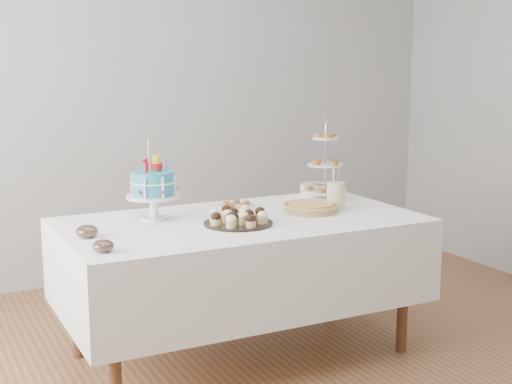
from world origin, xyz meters
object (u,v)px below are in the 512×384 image
plate_stack (316,190)px  jam_bowl_a (103,246)px  birthday_cake (154,197)px  tiered_stand (325,165)px  utensil_pitcher (336,195)px  table (241,260)px  cupcake_tray (238,217)px  pie (311,207)px  pastry_plate (237,205)px  jam_bowl_b (87,232)px

plate_stack → jam_bowl_a: 1.70m
birthday_cake → tiered_stand: size_ratio=0.87×
utensil_pitcher → table: bearing=162.4°
cupcake_tray → tiered_stand: (0.76, 0.36, 0.18)m
pie → jam_bowl_a: 1.31m
pastry_plate → utensil_pitcher: (0.48, -0.30, 0.07)m
pie → tiered_stand: size_ratio=0.62×
table → jam_bowl_b: bearing=-177.6°
tiered_stand → birthday_cake: bearing=-177.2°
jam_bowl_a → table: bearing=21.5°
birthday_cake → plate_stack: 1.15m
table → plate_stack: 0.84m
pastry_plate → utensil_pitcher: 0.58m
pie → jam_bowl_b: 1.27m
table → plate_stack: plate_stack is taller
jam_bowl_b → cupcake_tray: bearing=-5.5°
birthday_cake → jam_bowl_a: (-0.42, -0.52, -0.10)m
plate_stack → jam_bowl_a: (-1.55, -0.70, -0.01)m
tiered_stand → plate_stack: (0.02, 0.13, -0.18)m
cupcake_tray → jam_bowl_a: 0.80m
birthday_cake → cupcake_tray: size_ratio=1.24×
table → cupcake_tray: (-0.07, -0.11, 0.27)m
cupcake_tray → jam_bowl_b: bearing=174.5°
pastry_plate → plate_stack: bearing=7.6°
cupcake_tray → plate_stack: size_ratio=1.80×
jam_bowl_b → table: bearing=2.4°
table → cupcake_tray: 0.30m
utensil_pitcher → jam_bowl_a: bearing=175.9°
pie → tiered_stand: 0.41m
cupcake_tray → jam_bowl_b: size_ratio=3.35×
cupcake_tray → plate_stack: 0.91m
pie → tiered_stand: bearing=45.0°
birthday_cake → pastry_plate: birthday_cake is taller
table → tiered_stand: (0.69, 0.25, 0.44)m
plate_stack → table: bearing=-152.1°
utensil_pitcher → jam_bowl_b: bearing=164.4°
jam_bowl_a → tiered_stand: bearing=20.7°
jam_bowl_a → utensil_pitcher: 1.48m
jam_bowl_a → plate_stack: bearing=24.5°
jam_bowl_a → utensil_pitcher: utensil_pitcher is taller
table → jam_bowl_a: 0.94m
pie → cupcake_tray: bearing=-168.8°
tiered_stand → utensil_pitcher: 0.30m
tiered_stand → pastry_plate: tiered_stand is taller
cupcake_tray → pastry_plate: cupcake_tray is taller
tiered_stand → pastry_plate: bearing=175.1°
birthday_cake → cupcake_tray: bearing=-45.7°
cupcake_tray → birthday_cake: bearing=139.7°
pastry_plate → jam_bowl_b: bearing=-160.9°
plate_stack → jam_bowl_a: plate_stack is taller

